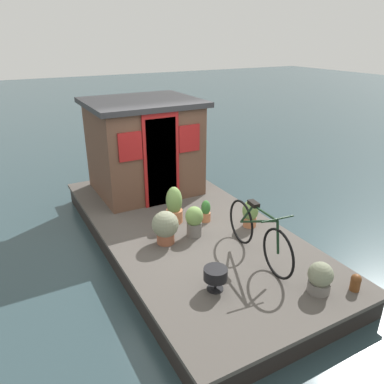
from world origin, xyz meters
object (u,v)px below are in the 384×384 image
(potted_plant_lavender, at_px, (206,211))
(potted_plant_sage, at_px, (165,226))
(potted_plant_ivy, at_px, (174,206))
(potted_plant_rosemary, at_px, (320,278))
(bicycle, at_px, (258,234))
(potted_plant_succulent, at_px, (194,221))
(charcoal_grill, at_px, (215,275))
(houseboat_cabin, at_px, (144,146))
(mooring_bollard, at_px, (356,282))
(potted_plant_basil, at_px, (250,213))

(potted_plant_lavender, bearing_deg, potted_plant_sage, 109.76)
(potted_plant_ivy, distance_m, potted_plant_rosemary, 2.78)
(bicycle, bearing_deg, potted_plant_succulent, 26.08)
(potted_plant_sage, xyz_separation_m, potted_plant_rosemary, (-2.08, -1.22, -0.08))
(charcoal_grill, bearing_deg, bicycle, -69.57)
(houseboat_cabin, distance_m, charcoal_grill, 3.74)
(potted_plant_ivy, bearing_deg, mooring_bollard, -157.11)
(potted_plant_succulent, bearing_deg, bicycle, -153.92)
(potted_plant_sage, xyz_separation_m, potted_plant_basil, (-0.19, -1.52, -0.05))
(potted_plant_succulent, height_order, mooring_bollard, potted_plant_succulent)
(houseboat_cabin, bearing_deg, potted_plant_ivy, 175.40)
(potted_plant_ivy, xyz_separation_m, potted_plant_succulent, (-0.60, -0.07, -0.04))
(bicycle, distance_m, potted_plant_ivy, 1.73)
(potted_plant_succulent, distance_m, potted_plant_basil, 1.02)
(potted_plant_ivy, relative_size, potted_plant_basil, 1.39)
(houseboat_cabin, bearing_deg, mooring_bollard, -166.56)
(potted_plant_sage, height_order, potted_plant_ivy, potted_plant_ivy)
(potted_plant_sage, xyz_separation_m, mooring_bollard, (-2.29, -1.66, -0.17))
(houseboat_cabin, bearing_deg, charcoal_grill, 171.96)
(potted_plant_rosemary, distance_m, charcoal_grill, 1.34)
(potted_plant_basil, bearing_deg, potted_plant_rosemary, 170.92)
(potted_plant_lavender, bearing_deg, potted_plant_ivy, 63.85)
(potted_plant_lavender, height_order, mooring_bollard, potted_plant_lavender)
(potted_plant_lavender, relative_size, mooring_bollard, 1.69)
(potted_plant_ivy, bearing_deg, houseboat_cabin, -4.60)
(potted_plant_succulent, relative_size, potted_plant_basil, 1.09)
(potted_plant_succulent, bearing_deg, charcoal_grill, 161.94)
(potted_plant_sage, xyz_separation_m, charcoal_grill, (-1.40, -0.06, -0.07))
(houseboat_cabin, relative_size, potted_plant_ivy, 3.28)
(potted_plant_rosemary, bearing_deg, potted_plant_sage, 30.37)
(potted_plant_lavender, height_order, potted_plant_succulent, potted_plant_succulent)
(bicycle, bearing_deg, charcoal_grill, 110.43)
(bicycle, relative_size, potted_plant_lavender, 4.26)
(bicycle, height_order, mooring_bollard, bicycle)
(potted_plant_ivy, xyz_separation_m, potted_plant_lavender, (-0.25, -0.50, -0.12))
(potted_plant_lavender, xyz_separation_m, potted_plant_basil, (-0.53, -0.58, 0.06))
(potted_plant_lavender, relative_size, potted_plant_basil, 0.84)
(potted_plant_ivy, xyz_separation_m, potted_plant_basil, (-0.77, -1.08, -0.07))
(houseboat_cabin, relative_size, potted_plant_succulent, 4.17)
(bicycle, xyz_separation_m, potted_plant_basil, (0.86, -0.51, -0.15))
(potted_plant_sage, distance_m, potted_plant_rosemary, 2.41)
(potted_plant_rosemary, xyz_separation_m, mooring_bollard, (-0.21, -0.44, -0.09))
(potted_plant_succulent, bearing_deg, potted_plant_sage, 87.94)
(bicycle, bearing_deg, potted_plant_basil, -30.56)
(potted_plant_succulent, relative_size, potted_plant_rosemary, 1.23)
(houseboat_cabin, height_order, charcoal_grill, houseboat_cabin)
(potted_plant_rosemary, bearing_deg, charcoal_grill, 59.56)
(houseboat_cabin, distance_m, bicycle, 3.36)
(potted_plant_rosemary, distance_m, mooring_bollard, 0.49)
(potted_plant_ivy, distance_m, charcoal_grill, 2.02)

